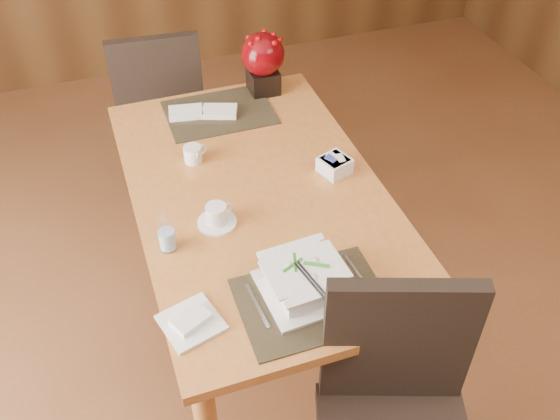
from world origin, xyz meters
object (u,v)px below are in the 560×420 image
object	(u,v)px
water_glass	(166,232)
far_chair	(160,103)
bread_plate	(191,323)
dining_table	(259,211)
creamer_jug	(193,154)
sugar_caddy	(335,165)
berry_decor	(263,60)
coffee_cup	(217,216)
near_chair	(396,412)
soup_setting	(305,280)

from	to	relation	value
water_glass	far_chair	size ratio (longest dim) A/B	0.15
bread_plate	water_glass	bearing A→B (deg)	90.00
dining_table	water_glass	xyz separation A→B (m)	(-0.37, -0.18, 0.17)
creamer_jug	sugar_caddy	xyz separation A→B (m)	(0.49, -0.24, -0.00)
sugar_caddy	berry_decor	distance (m)	0.66
coffee_cup	berry_decor	size ratio (longest dim) A/B	0.49
water_glass	near_chair	world-z (taller)	near_chair
berry_decor	water_glass	bearing A→B (deg)	-125.81
soup_setting	far_chair	world-z (taller)	far_chair
dining_table	sugar_caddy	xyz separation A→B (m)	(0.31, 0.01, 0.13)
coffee_cup	water_glass	world-z (taller)	water_glass
berry_decor	bread_plate	xyz separation A→B (m)	(-0.60, -1.17, -0.15)
dining_table	near_chair	distance (m)	0.90
creamer_jug	far_chair	bearing A→B (deg)	69.93
dining_table	berry_decor	size ratio (longest dim) A/B	5.40
water_glass	berry_decor	distance (m)	1.04
sugar_caddy	berry_decor	xyz separation A→B (m)	(-0.08, 0.64, 0.13)
bread_plate	near_chair	distance (m)	0.66
sugar_caddy	near_chair	bearing A→B (deg)	-100.52
soup_setting	berry_decor	xyz separation A→B (m)	(0.24, 1.16, 0.11)
dining_table	berry_decor	bearing A→B (deg)	70.38
bread_plate	berry_decor	bearing A→B (deg)	62.69
coffee_cup	far_chair	bearing A→B (deg)	90.01
soup_setting	far_chair	xyz separation A→B (m)	(-0.18, 1.57, -0.27)
water_glass	near_chair	bearing A→B (deg)	-53.66
soup_setting	sugar_caddy	bearing A→B (deg)	54.55
far_chair	creamer_jug	bearing A→B (deg)	95.66
water_glass	far_chair	distance (m)	1.29
dining_table	coffee_cup	distance (m)	0.26
dining_table	water_glass	size ratio (longest dim) A/B	10.54
sugar_caddy	berry_decor	bearing A→B (deg)	96.69
sugar_caddy	coffee_cup	bearing A→B (deg)	-165.08
soup_setting	berry_decor	bearing A→B (deg)	74.25
water_glass	bread_plate	size ratio (longest dim) A/B	0.87
soup_setting	dining_table	bearing A→B (deg)	84.96
dining_table	water_glass	bearing A→B (deg)	-154.00
water_glass	far_chair	world-z (taller)	far_chair
dining_table	creamer_jug	xyz separation A→B (m)	(-0.18, 0.26, 0.13)
creamer_jug	sugar_caddy	size ratio (longest dim) A/B	0.87
dining_table	sugar_caddy	world-z (taller)	sugar_caddy
far_chair	near_chair	bearing A→B (deg)	105.03
creamer_jug	soup_setting	bearing A→B (deg)	-97.62
sugar_caddy	berry_decor	world-z (taller)	berry_decor
coffee_cup	bread_plate	world-z (taller)	coffee_cup
creamer_jug	dining_table	bearing A→B (deg)	-74.90
coffee_cup	soup_setting	bearing A→B (deg)	-65.56
soup_setting	water_glass	size ratio (longest dim) A/B	1.94
dining_table	soup_setting	size ratio (longest dim) A/B	5.44
creamer_jug	berry_decor	bearing A→B (deg)	23.49
berry_decor	near_chair	distance (m)	1.58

